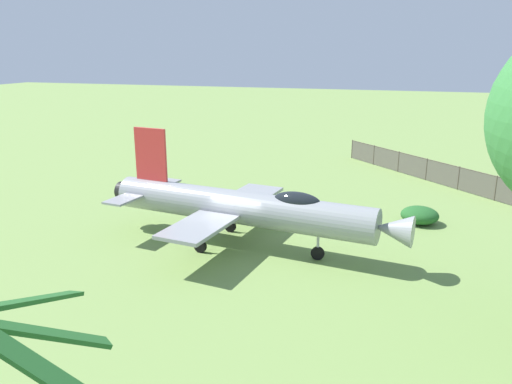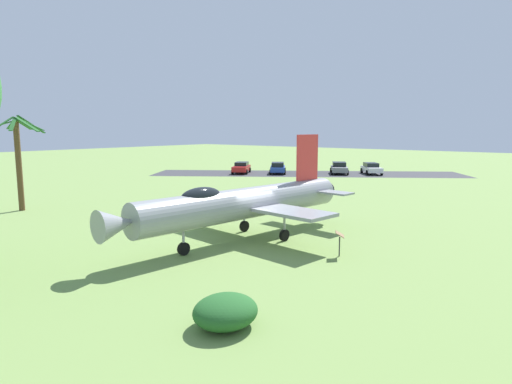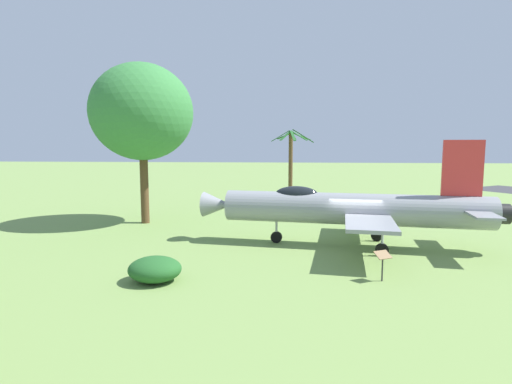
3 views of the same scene
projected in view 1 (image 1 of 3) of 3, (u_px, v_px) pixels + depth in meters
The scene contains 5 objects.
ground_plane at pixel (240, 246), 23.98m from camera, with size 200.00×200.00×0.00m, color #75934C.
display_jet at pixel (246, 208), 23.29m from camera, with size 14.97×9.29×5.37m.
perimeter_fence at pixel (496, 187), 30.91m from camera, with size 20.22×20.46×1.60m.
shrub_near_fence at pixel (420, 215), 26.91m from camera, with size 2.01×1.81×0.94m.
info_plaque at pixel (264, 199), 28.57m from camera, with size 0.72×0.63×1.14m.
Camera 1 is at (7.42, -21.09, 9.07)m, focal length 35.00 mm.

